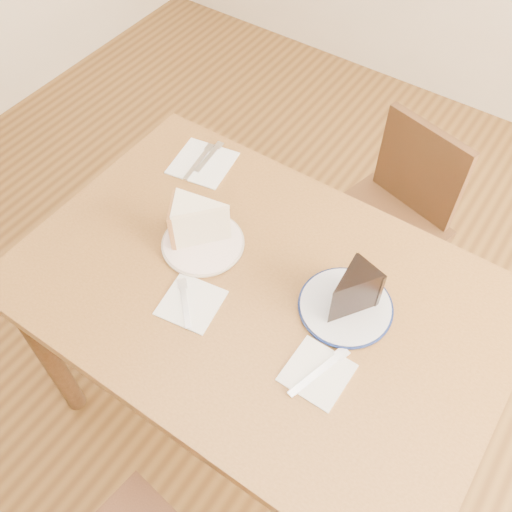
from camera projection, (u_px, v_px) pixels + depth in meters
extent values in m
plane|color=#452B12|center=(258.00, 409.00, 1.99)|extent=(4.00, 4.00, 0.00)
cube|color=#513216|center=(259.00, 294.00, 1.41)|extent=(1.20, 0.80, 0.04)
cylinder|color=#311C0E|center=(48.00, 355.00, 1.72)|extent=(0.06, 0.06, 0.71)
cylinder|color=#311C0E|center=(189.00, 216.00, 2.06)|extent=(0.06, 0.06, 0.71)
cylinder|color=#311C0E|center=(473.00, 370.00, 1.69)|extent=(0.06, 0.06, 0.71)
cube|color=black|center=(376.00, 232.00, 1.95)|extent=(0.46, 0.46, 0.04)
cylinder|color=black|center=(428.00, 271.00, 2.11)|extent=(0.03, 0.03, 0.39)
cylinder|color=black|center=(364.00, 222.00, 2.26)|extent=(0.03, 0.03, 0.39)
cylinder|color=black|center=(370.00, 320.00, 1.98)|extent=(0.03, 0.03, 0.39)
cylinder|color=black|center=(306.00, 265.00, 2.13)|extent=(0.03, 0.03, 0.39)
cube|color=black|center=(421.00, 169.00, 1.87)|extent=(0.32, 0.11, 0.34)
cylinder|color=white|center=(203.00, 243.00, 1.47)|extent=(0.20, 0.20, 0.01)
cylinder|color=white|center=(345.00, 307.00, 1.36)|extent=(0.22, 0.22, 0.01)
cube|color=white|center=(191.00, 303.00, 1.37)|extent=(0.15, 0.15, 0.00)
cube|color=white|center=(317.00, 373.00, 1.26)|extent=(0.14, 0.14, 0.00)
cube|color=white|center=(203.00, 163.00, 1.66)|extent=(0.19, 0.19, 0.00)
cube|color=silver|center=(185.00, 303.00, 1.36)|extent=(0.11, 0.11, 0.00)
cube|color=silver|center=(318.00, 372.00, 1.25)|extent=(0.06, 0.17, 0.00)
cube|color=silver|center=(209.00, 157.00, 1.67)|extent=(0.03, 0.14, 0.00)
cube|color=silver|center=(198.00, 162.00, 1.66)|extent=(0.04, 0.16, 0.00)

